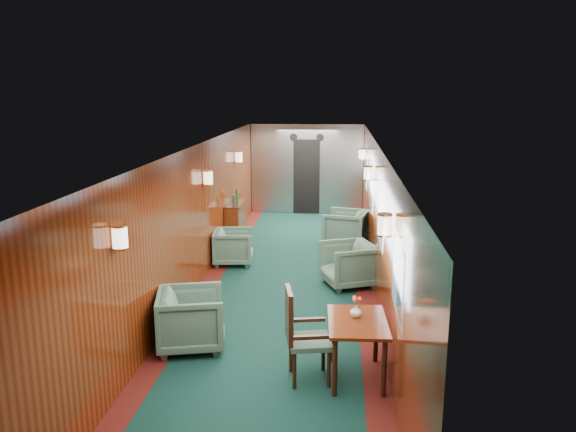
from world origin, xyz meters
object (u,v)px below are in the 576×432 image
(credenza, at_px, (236,223))
(armchair_right_far, at_px, (345,229))
(armchair_left_near, at_px, (191,319))
(side_chair, at_px, (300,331))
(dining_table, at_px, (357,330))
(armchair_right_near, at_px, (348,264))
(armchair_left_far, at_px, (233,247))

(credenza, xyz_separation_m, armchair_right_far, (2.37, -0.01, -0.07))
(armchair_left_near, bearing_deg, side_chair, -129.39)
(credenza, distance_m, armchair_right_far, 2.37)
(credenza, bearing_deg, armchair_left_near, -86.17)
(side_chair, distance_m, armchair_right_far, 5.74)
(dining_table, xyz_separation_m, armchair_right_far, (-0.09, 5.60, -0.21))
(dining_table, bearing_deg, armchair_left_near, 161.37)
(armchair_left_near, height_order, armchair_right_near, armchair_left_near)
(armchair_left_near, bearing_deg, credenza, -9.62)
(armchair_right_far, bearing_deg, side_chair, 7.64)
(dining_table, xyz_separation_m, side_chair, (-0.65, -0.11, 0.00))
(credenza, bearing_deg, armchair_right_far, -0.20)
(side_chair, relative_size, armchair_left_near, 1.31)
(credenza, xyz_separation_m, armchair_left_near, (0.33, -5.00, -0.08))
(credenza, bearing_deg, side_chair, -72.45)
(armchair_right_far, bearing_deg, armchair_right_near, 13.98)
(side_chair, relative_size, armchair_right_near, 1.34)
(dining_table, xyz_separation_m, armchair_left_near, (-2.12, 0.61, -0.21))
(armchair_right_near, bearing_deg, side_chair, -32.01)
(dining_table, xyz_separation_m, armchair_left_far, (-2.24, 4.19, -0.26))
(armchair_left_far, bearing_deg, armchair_right_near, -121.64)
(credenza, distance_m, armchair_left_far, 1.44)
(dining_table, distance_m, armchair_right_near, 3.17)
(credenza, height_order, armchair_right_near, credenza)
(dining_table, relative_size, credenza, 0.83)
(credenza, xyz_separation_m, armchair_right_near, (2.40, -2.45, -0.09))
(credenza, bearing_deg, dining_table, -66.34)
(dining_table, distance_m, armchair_right_far, 5.60)
(dining_table, xyz_separation_m, credenza, (-2.46, 5.61, -0.14))
(dining_table, distance_m, armchair_left_near, 2.22)
(armchair_left_near, distance_m, armchair_right_far, 5.39)
(armchair_left_near, height_order, armchair_left_far, armchair_left_near)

